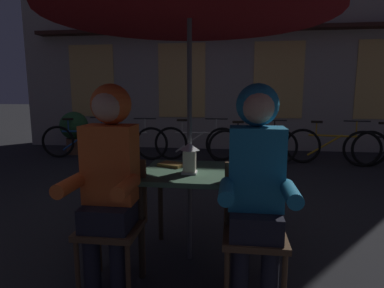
% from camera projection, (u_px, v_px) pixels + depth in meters
% --- Properties ---
extents(ground_plane, '(60.00, 60.00, 0.00)m').
position_uv_depth(ground_plane, '(190.00, 258.00, 2.61)').
color(ground_plane, '#232326').
extents(cafe_table, '(0.72, 0.72, 0.74)m').
position_uv_depth(cafe_table, '(190.00, 183.00, 2.51)').
color(cafe_table, '#42664C').
rests_on(cafe_table, ground_plane).
extents(lantern, '(0.11, 0.11, 0.23)m').
position_uv_depth(lantern, '(190.00, 158.00, 2.38)').
color(lantern, white).
rests_on(lantern, cafe_table).
extents(chair_left, '(0.40, 0.40, 0.87)m').
position_uv_depth(chair_left, '(115.00, 216.00, 2.23)').
color(chair_left, '#513823').
rests_on(chair_left, ground_plane).
extents(chair_right, '(0.40, 0.40, 0.87)m').
position_uv_depth(chair_right, '(254.00, 223.00, 2.11)').
color(chair_right, '#513823').
rests_on(chair_right, ground_plane).
extents(person_left_hooded, '(0.45, 0.56, 1.40)m').
position_uv_depth(person_left_hooded, '(109.00, 168.00, 2.12)').
color(person_left_hooded, black).
rests_on(person_left_hooded, ground_plane).
extents(person_right_hooded, '(0.45, 0.56, 1.40)m').
position_uv_depth(person_right_hooded, '(256.00, 173.00, 2.00)').
color(person_right_hooded, black).
rests_on(person_right_hooded, ground_plane).
extents(shopfront_building, '(10.00, 0.93, 6.20)m').
position_uv_depth(shopfront_building, '(231.00, 15.00, 7.36)').
color(shopfront_building, '#9E9389').
rests_on(shopfront_building, ground_plane).
extents(bicycle_nearest, '(1.66, 0.36, 0.84)m').
position_uv_depth(bicycle_nearest, '(83.00, 141.00, 6.59)').
color(bicycle_nearest, black).
rests_on(bicycle_nearest, ground_plane).
extents(bicycle_second, '(1.68, 0.17, 0.84)m').
position_uv_depth(bicycle_second, '(126.00, 142.00, 6.36)').
color(bicycle_second, black).
rests_on(bicycle_second, ground_plane).
extents(bicycle_third, '(1.68, 0.13, 0.84)m').
position_uv_depth(bicycle_third, '(196.00, 143.00, 6.31)').
color(bicycle_third, black).
rests_on(bicycle_third, ground_plane).
extents(bicycle_fourth, '(1.68, 0.24, 0.84)m').
position_uv_depth(bicycle_fourth, '(253.00, 146.00, 5.94)').
color(bicycle_fourth, black).
rests_on(bicycle_fourth, ground_plane).
extents(bicycle_fifth, '(1.66, 0.33, 0.84)m').
position_uv_depth(bicycle_fifth, '(332.00, 146.00, 5.90)').
color(bicycle_fifth, black).
rests_on(bicycle_fifth, ground_plane).
extents(book, '(0.24, 0.20, 0.02)m').
position_uv_depth(book, '(172.00, 165.00, 2.64)').
color(book, olive).
rests_on(book, cafe_table).
extents(potted_plant, '(0.60, 0.60, 0.92)m').
position_uv_depth(potted_plant, '(74.00, 129.00, 6.94)').
color(potted_plant, brown).
rests_on(potted_plant, ground_plane).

